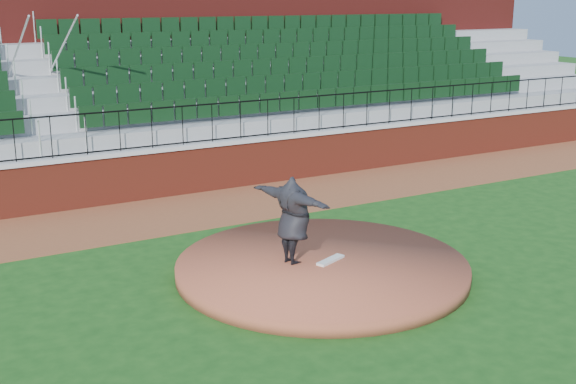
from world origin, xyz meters
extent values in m
plane|color=#164212|center=(0.00, 0.00, 0.00)|extent=(90.00, 90.00, 0.00)
cube|color=brown|center=(0.00, 5.40, 0.01)|extent=(34.00, 3.20, 0.01)
cube|color=maroon|center=(0.00, 7.00, 0.60)|extent=(34.00, 0.35, 1.20)
cube|color=#B7B7B7|center=(0.00, 7.00, 1.25)|extent=(34.00, 0.45, 0.10)
cube|color=maroon|center=(0.00, 12.52, 2.75)|extent=(34.00, 0.50, 5.50)
cylinder|color=brown|center=(0.02, 0.24, 0.12)|extent=(5.45, 5.45, 0.25)
cube|color=silver|center=(0.16, 0.16, 0.27)|extent=(0.69, 0.42, 0.05)
imported|color=black|center=(-0.49, 0.46, 1.07)|extent=(0.94, 2.09, 1.65)
camera|label=1|loc=(-6.97, -10.76, 5.06)|focal=46.23mm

